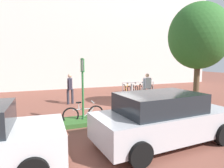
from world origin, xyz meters
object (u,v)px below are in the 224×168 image
at_px(person_shirt_white, 147,86).
at_px(bollard_steel, 132,90).
at_px(parking_sign_post, 83,81).
at_px(bike_rack_cluster, 138,88).
at_px(person_suited_dark, 70,87).
at_px(tree_sidewalk, 199,36).
at_px(car_silver_sedan, 163,119).
at_px(bike_at_sign, 83,114).

bearing_deg(person_shirt_white, bollard_steel, 87.84).
xyz_separation_m(parking_sign_post, bike_rack_cluster, (5.73, 5.84, -1.33)).
xyz_separation_m(parking_sign_post, person_suited_dark, (0.13, 3.69, -0.70)).
bearing_deg(parking_sign_post, tree_sidewalk, 0.85).
xyz_separation_m(bike_rack_cluster, person_shirt_white, (-1.35, -3.46, 0.64)).
height_order(parking_sign_post, car_silver_sedan, parking_sign_post).
relative_size(tree_sidewalk, bike_at_sign, 3.14).
xyz_separation_m(person_shirt_white, car_silver_sedan, (-2.58, -5.15, -0.23)).
height_order(parking_sign_post, person_shirt_white, parking_sign_post).
height_order(tree_sidewalk, bike_at_sign, tree_sidewalk).
xyz_separation_m(bollard_steel, person_shirt_white, (-0.08, -2.09, 0.53)).
xyz_separation_m(person_suited_dark, person_shirt_white, (4.25, -1.31, 0.00)).
xyz_separation_m(bike_rack_cluster, car_silver_sedan, (-3.94, -8.61, 0.41)).
bearing_deg(tree_sidewalk, bike_at_sign, -179.89).
xyz_separation_m(tree_sidewalk, car_silver_sedan, (-4.04, -2.86, -2.89)).
relative_size(bollard_steel, person_suited_dark, 0.52).
bearing_deg(bike_rack_cluster, bike_at_sign, -134.71).
bearing_deg(person_suited_dark, bike_at_sign, -91.66).
bearing_deg(tree_sidewalk, bike_rack_cluster, 91.04).
height_order(tree_sidewalk, bike_rack_cluster, tree_sidewalk).
distance_m(bike_rack_cluster, person_suited_dark, 6.03).
bearing_deg(bike_at_sign, parking_sign_post, -111.02).
relative_size(tree_sidewalk, bollard_steel, 5.86).
distance_m(bike_rack_cluster, car_silver_sedan, 9.47).
bearing_deg(person_shirt_white, parking_sign_post, -151.52).
distance_m(bike_at_sign, bollard_steel, 6.24).
relative_size(parking_sign_post, person_suited_dark, 1.50).
relative_size(bike_at_sign, person_shirt_white, 0.98).
bearing_deg(parking_sign_post, bollard_steel, 45.05).
bearing_deg(person_shirt_white, person_suited_dark, 162.81).
height_order(bike_rack_cluster, person_suited_dark, person_suited_dark).
relative_size(tree_sidewalk, person_suited_dark, 3.07).
relative_size(tree_sidewalk, person_shirt_white, 3.07).
relative_size(tree_sidewalk, bike_rack_cluster, 1.98).
distance_m(bollard_steel, car_silver_sedan, 7.72).
bearing_deg(tree_sidewalk, person_shirt_white, 122.50).
bearing_deg(tree_sidewalk, bollard_steel, 107.48).
xyz_separation_m(bike_at_sign, bike_rack_cluster, (5.70, 5.76, -0.00)).
height_order(bollard_steel, person_suited_dark, person_suited_dark).
relative_size(parking_sign_post, bike_rack_cluster, 0.97).
height_order(bollard_steel, car_silver_sedan, car_silver_sedan).
relative_size(person_shirt_white, car_silver_sedan, 0.39).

